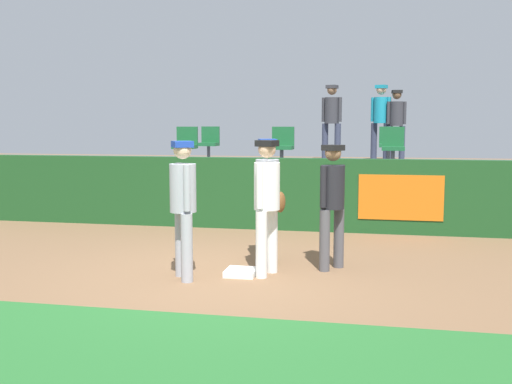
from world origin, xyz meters
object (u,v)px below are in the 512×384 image
object	(u,v)px
spectator_hooded	(396,120)
seat_back_left	(209,141)
first_base	(241,272)
spectator_capped	(381,117)
player_fielder_home	(268,198)
player_umpire	(332,198)
seat_back_right	(389,142)
seat_front_right	(393,145)
seat_front_center	(282,144)
player_runner_visitor	(183,200)
player_coach_visitor	(267,192)
seat_front_left	(186,143)
spectator_casual	(332,117)

from	to	relation	value
spectator_hooded	seat_back_left	bearing A→B (deg)	3.01
first_base	spectator_capped	size ratio (longest dim) A/B	0.21
player_fielder_home	player_umpire	size ratio (longest dim) A/B	1.04
seat_back_right	first_base	bearing A→B (deg)	-106.55
seat_back_left	seat_back_right	world-z (taller)	same
seat_front_right	spectator_capped	world-z (taller)	spectator_capped
seat_front_center	spectator_capped	size ratio (longest dim) A/B	0.45
seat_back_left	spectator_capped	size ratio (longest dim) A/B	0.45
player_runner_visitor	player_coach_visitor	bearing A→B (deg)	108.82
player_runner_visitor	first_base	bearing A→B (deg)	82.80
first_base	player_coach_visitor	size ratio (longest dim) A/B	0.22
first_base	player_coach_visitor	xyz separation A→B (m)	(0.21, 0.79, 0.99)
player_fielder_home	seat_front_right	size ratio (longest dim) A/B	2.12
player_fielder_home	seat_back_right	size ratio (longest dim) A/B	2.12
first_base	player_fielder_home	size ratio (longest dim) A/B	0.22
player_fielder_home	seat_front_right	xyz separation A→B (m)	(1.72, 4.87, 0.55)
seat_back_right	spectator_capped	xyz separation A→B (m)	(-0.19, 1.13, 0.62)
seat_back_right	spectator_capped	bearing A→B (deg)	99.51
spectator_capped	spectator_hooded	bearing A→B (deg)	-177.59
first_base	player_umpire	bearing A→B (deg)	26.83
player_coach_visitor	seat_back_right	size ratio (longest dim) A/B	2.12
player_runner_visitor	spectator_hooded	size ratio (longest dim) A/B	1.02
seat_back_right	seat_front_left	world-z (taller)	same
seat_back_left	spectator_hooded	bearing A→B (deg)	12.32
player_runner_visitor	spectator_casual	world-z (taller)	spectator_casual
spectator_capped	spectator_casual	world-z (taller)	spectator_capped
first_base	seat_back_left	size ratio (longest dim) A/B	0.48
seat_back_right	seat_front_center	bearing A→B (deg)	-141.29
first_base	player_runner_visitor	distance (m)	1.25
player_coach_visitor	seat_front_center	distance (m)	4.24
player_runner_visitor	seat_front_right	distance (m)	5.98
player_runner_visitor	seat_front_right	bearing A→B (deg)	120.06
seat_front_left	player_coach_visitor	bearing A→B (deg)	-58.19
player_fielder_home	spectator_casual	size ratio (longest dim) A/B	0.96
seat_front_right	seat_front_left	world-z (taller)	same
seat_back_left	seat_front_right	world-z (taller)	same
player_coach_visitor	seat_front_right	xyz separation A→B (m)	(1.85, 4.18, 0.55)
player_coach_visitor	player_umpire	distance (m)	0.97
seat_back_right	player_fielder_home	bearing A→B (deg)	-104.09
seat_front_left	seat_front_center	bearing A→B (deg)	0.00
player_fielder_home	spectator_capped	world-z (taller)	spectator_capped
first_base	seat_back_left	bearing A→B (deg)	109.23
first_base	spectator_capped	distance (m)	8.39
seat_back_left	spectator_hooded	distance (m)	4.70
player_fielder_home	seat_front_right	distance (m)	5.19
seat_front_right	spectator_hooded	distance (m)	2.85
player_fielder_home	player_umpire	distance (m)	0.95
seat_back_left	seat_back_right	bearing A→B (deg)	-0.00
seat_front_center	seat_front_right	world-z (taller)	same
seat_back_left	player_coach_visitor	bearing A→B (deg)	-66.75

